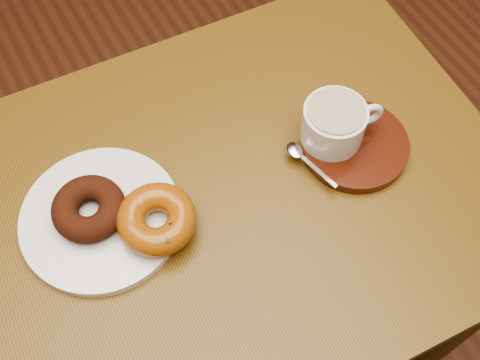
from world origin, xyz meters
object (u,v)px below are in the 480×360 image
donut_plate (101,218)px  saucer (355,145)px  coffee_cup (335,123)px  cafe_table (229,230)px

donut_plate → saucer: (0.36, -0.07, 0.00)m
donut_plate → coffee_cup: (0.34, -0.05, 0.04)m
saucer → cafe_table: bearing=172.5°
donut_plate → saucer: saucer is taller
saucer → coffee_cup: 0.05m
cafe_table → saucer: 0.23m
cafe_table → coffee_cup: bearing=4.0°
donut_plate → coffee_cup: 0.34m
coffee_cup → donut_plate: bearing=-173.9°
cafe_table → donut_plate: 0.21m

